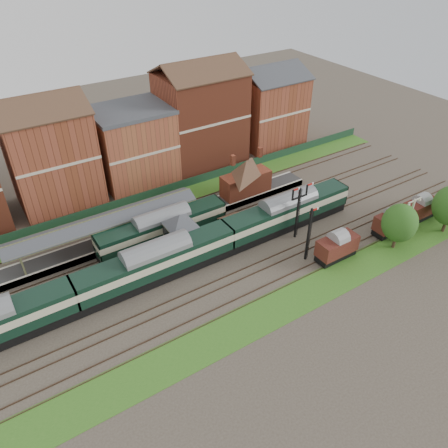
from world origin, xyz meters
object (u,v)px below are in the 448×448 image
signal_box (181,232)px  platform_railcar (163,227)px  dmu_train (157,262)px  semaphore_bracket (298,209)px  goods_van_a (337,246)px

signal_box → platform_railcar: signal_box is taller
signal_box → dmu_train: 5.99m
semaphore_bracket → platform_railcar: semaphore_bracket is taller
goods_van_a → signal_box: bearing=143.3°
dmu_train → goods_van_a: (21.46, -9.00, -0.78)m
semaphore_bracket → dmu_train: semaphore_bracket is taller
dmu_train → goods_van_a: size_ratio=10.86×
semaphore_bracket → platform_railcar: 18.63m
dmu_train → goods_van_a: bearing=-22.8°
semaphore_bracket → signal_box: bearing=159.1°
signal_box → dmu_train: bearing=-147.0°
signal_box → dmu_train: size_ratio=0.10×
dmu_train → platform_railcar: (3.88, 6.50, -0.24)m
semaphore_bracket → dmu_train: 20.30m
semaphore_bracket → platform_railcar: bearing=150.9°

